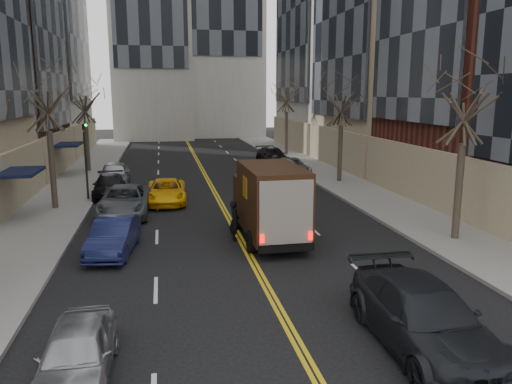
# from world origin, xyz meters

# --- Properties ---
(sidewalk_left) EXTENTS (4.00, 66.00, 0.15)m
(sidewalk_left) POSITION_xyz_m (-9.00, 27.00, 0.07)
(sidewalk_left) COLOR slate
(sidewalk_left) RESTS_ON ground
(sidewalk_right) EXTENTS (4.00, 66.00, 0.15)m
(sidewalk_right) POSITION_xyz_m (9.00, 27.00, 0.07)
(sidewalk_right) COLOR slate
(sidewalk_right) RESTS_ON ground
(tree_lf_mid) EXTENTS (3.20, 3.20, 8.91)m
(tree_lf_mid) POSITION_xyz_m (-8.80, 20.00, 6.60)
(tree_lf_mid) COLOR #382D23
(tree_lf_mid) RESTS_ON sidewalk_left
(tree_lf_far) EXTENTS (3.20, 3.20, 8.12)m
(tree_lf_far) POSITION_xyz_m (-8.80, 33.00, 6.02)
(tree_lf_far) COLOR #382D23
(tree_lf_far) RESTS_ON sidewalk_left
(tree_rt_near) EXTENTS (3.20, 3.20, 8.71)m
(tree_rt_near) POSITION_xyz_m (8.80, 11.00, 6.45)
(tree_rt_near) COLOR #382D23
(tree_rt_near) RESTS_ON sidewalk_right
(tree_rt_mid) EXTENTS (3.20, 3.20, 8.32)m
(tree_rt_mid) POSITION_xyz_m (8.80, 25.00, 6.17)
(tree_rt_mid) COLOR #382D23
(tree_rt_mid) RESTS_ON sidewalk_right
(tree_rt_far) EXTENTS (3.20, 3.20, 9.11)m
(tree_rt_far) POSITION_xyz_m (8.80, 40.00, 6.74)
(tree_rt_far) COLOR #382D23
(tree_rt_far) RESTS_ON sidewalk_right
(traffic_signal) EXTENTS (0.29, 0.26, 4.70)m
(traffic_signal) POSITION_xyz_m (-7.39, 22.00, 2.82)
(traffic_signal) COLOR black
(traffic_signal) RESTS_ON sidewalk_left
(ups_truck) EXTENTS (2.48, 5.90, 3.21)m
(ups_truck) POSITION_xyz_m (1.20, 12.72, 1.62)
(ups_truck) COLOR black
(ups_truck) RESTS_ON ground
(observer_sedan) EXTENTS (2.36, 5.58, 1.61)m
(observer_sedan) POSITION_xyz_m (2.93, 3.06, 0.80)
(observer_sedan) COLOR black
(observer_sedan) RESTS_ON ground
(taxi) EXTENTS (2.31, 4.78, 1.31)m
(taxi) POSITION_xyz_m (-3.00, 20.79, 0.66)
(taxi) COLOR #FEB70A
(taxi) RESTS_ON ground
(pedestrian) EXTENTS (0.42, 0.63, 1.72)m
(pedestrian) POSITION_xyz_m (-0.26, 12.86, 0.86)
(pedestrian) COLOR black
(pedestrian) RESTS_ON ground
(parked_lf_a) EXTENTS (1.54, 3.81, 1.30)m
(parked_lf_a) POSITION_xyz_m (-5.10, 3.13, 0.65)
(parked_lf_a) COLOR #9B9EA3
(parked_lf_a) RESTS_ON ground
(parked_lf_b) EXTENTS (1.95, 4.30, 1.37)m
(parked_lf_b) POSITION_xyz_m (-5.10, 12.02, 0.68)
(parked_lf_b) COLOR #13183D
(parked_lf_b) RESTS_ON ground
(parked_lf_c) EXTENTS (2.69, 5.45, 1.49)m
(parked_lf_c) POSITION_xyz_m (-5.10, 18.19, 0.74)
(parked_lf_c) COLOR #4C5054
(parked_lf_c) RESTS_ON ground
(parked_lf_d) EXTENTS (2.08, 4.63, 1.32)m
(parked_lf_d) POSITION_xyz_m (-6.30, 23.00, 0.66)
(parked_lf_d) COLOR black
(parked_lf_d) RESTS_ON ground
(parked_lf_e) EXTENTS (1.99, 4.80, 1.62)m
(parked_lf_e) POSITION_xyz_m (-6.30, 26.48, 0.81)
(parked_lf_e) COLOR #98999F
(parked_lf_e) RESTS_ON ground
(parked_rt_a) EXTENTS (2.01, 4.53, 1.45)m
(parked_rt_a) POSITION_xyz_m (5.10, 26.38, 0.72)
(parked_rt_a) COLOR #515459
(parked_rt_a) RESTS_ON ground
(parked_rt_b) EXTENTS (2.38, 4.88, 1.33)m
(parked_rt_b) POSITION_xyz_m (6.30, 28.34, 0.67)
(parked_rt_b) COLOR #A3A6AA
(parked_rt_b) RESTS_ON ground
(parked_rt_c) EXTENTS (2.48, 5.03, 1.41)m
(parked_rt_c) POSITION_xyz_m (6.30, 34.93, 0.70)
(parked_rt_c) COLOR black
(parked_rt_c) RESTS_ON ground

